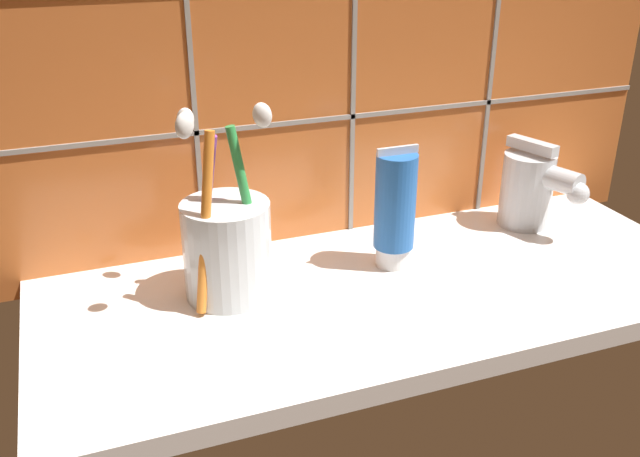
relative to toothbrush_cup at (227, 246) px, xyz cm
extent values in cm
cube|color=white|center=(14.92, -3.90, -6.14)|extent=(67.61, 28.11, 2.00)
cube|color=#C6662D|center=(14.92, 10.40, 13.01)|extent=(77.61, 1.50, 40.29)
cube|color=gray|center=(14.92, 9.55, 8.17)|extent=(77.61, 0.24, 0.50)
cube|color=gray|center=(-0.29, 9.55, 13.01)|extent=(0.50, 0.24, 40.29)
cube|color=gray|center=(16.61, 9.55, 13.01)|extent=(0.50, 0.24, 40.29)
cube|color=gray|center=(33.52, 9.55, 13.01)|extent=(0.50, 0.24, 40.29)
cylinder|color=silver|center=(0.05, 0.02, -0.47)|extent=(8.31, 8.31, 9.34)
cylinder|color=green|center=(2.17, -0.49, 3.32)|extent=(3.62, 2.45, 16.26)
ellipsoid|color=white|center=(3.54, -1.20, 12.46)|extent=(2.40, 2.09, 2.45)
cylinder|color=purple|center=(-1.30, 2.23, 2.80)|extent=(3.04, 3.22, 15.23)
ellipsoid|color=white|center=(-2.32, 3.35, 11.41)|extent=(2.34, 2.39, 2.46)
cylinder|color=orange|center=(-2.27, -2.33, 3.49)|extent=(3.41, 2.63, 16.59)
ellipsoid|color=white|center=(-3.51, -3.12, 12.80)|extent=(2.39, 2.18, 2.44)
cylinder|color=white|center=(17.33, 0.02, -4.06)|extent=(3.53, 3.53, 2.16)
cylinder|color=blue|center=(17.33, 0.02, 1.93)|extent=(4.15, 4.15, 9.83)
cube|color=silver|center=(17.33, 0.02, 7.25)|extent=(4.35, 0.36, 0.80)
cylinder|color=silver|center=(36.01, 3.91, -0.88)|extent=(5.84, 5.84, 8.52)
cylinder|color=silver|center=(37.05, 0.90, 1.51)|extent=(4.56, 6.87, 2.63)
sphere|color=silver|center=(38.09, -2.10, 0.63)|extent=(2.45, 2.45, 2.45)
cube|color=silver|center=(36.01, 3.91, 4.38)|extent=(3.28, 6.13, 1.20)
camera|label=1|loc=(-12.70, -58.80, 29.29)|focal=40.00mm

